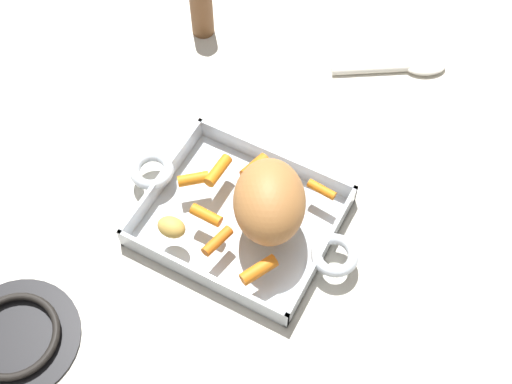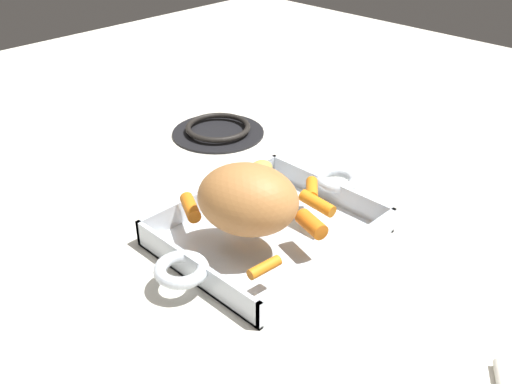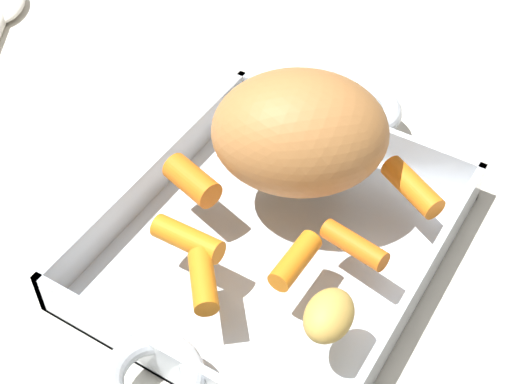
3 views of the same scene
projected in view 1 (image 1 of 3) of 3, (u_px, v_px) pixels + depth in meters
The scene contains 14 objects.
ground_plane at pixel (240, 222), 1.09m from camera, with size 2.38×2.38×0.00m, color silver.
roasting_dish at pixel (240, 218), 1.08m from camera, with size 0.40×0.25×0.04m.
pork_roast at pixel (269, 201), 1.00m from camera, with size 0.14×0.11×0.10m, color #B5763E.
baby_carrot_southwest at pixel (259, 270), 0.99m from camera, with size 0.02×0.02×0.06m, color orange.
baby_carrot_northeast at pixel (206, 215), 1.04m from camera, with size 0.02×0.02×0.05m, color orange.
baby_carrot_long at pixel (218, 170), 1.08m from camera, with size 0.02×0.02×0.06m, color orange.
baby_carrot_southeast at pixel (218, 241), 1.01m from camera, with size 0.02×0.02×0.05m, color orange.
baby_carrot_short at pixel (193, 179), 1.07m from camera, with size 0.02×0.02×0.05m, color orange.
baby_carrot_northwest at pixel (322, 190), 1.06m from camera, with size 0.01×0.01×0.05m, color orange.
baby_carrot_center_left at pixel (255, 168), 1.08m from camera, with size 0.02×0.02×0.05m, color orange.
potato_halved at pixel (171, 227), 1.02m from camera, with size 0.04×0.03×0.03m, color gold.
stove_burner_rear at pixel (15, 337), 0.98m from camera, with size 0.19×0.19×0.02m.
serving_spoon at pixel (405, 68), 1.25m from camera, with size 0.20×0.14×0.02m.
pepper_mill at pixel (201, 7), 1.26m from camera, with size 0.04×0.04×0.14m.
Camera 1 is at (-0.27, 0.46, 0.95)m, focal length 47.62 mm.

